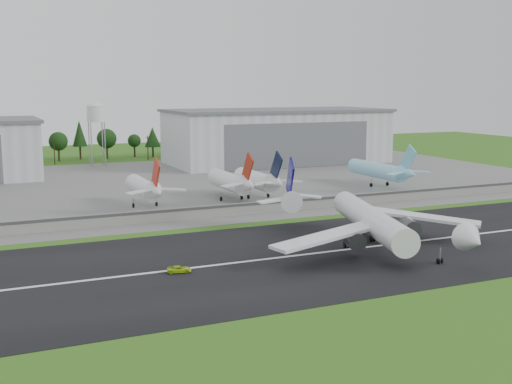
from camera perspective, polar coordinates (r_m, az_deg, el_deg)
name	(u,v)px	position (r m, az deg, el deg)	size (l,w,h in m)	color
ground	(298,271)	(126.12, 3.78, -7.00)	(600.00, 600.00, 0.00)	#1F5614
runway	(276,258)	(134.69, 1.79, -5.90)	(320.00, 60.00, 0.10)	black
runway_centerline	(276,258)	(134.68, 1.79, -5.88)	(220.00, 1.00, 0.02)	white
apron	(145,185)	(236.60, -9.86, 0.59)	(320.00, 150.00, 0.10)	slate
blast_fence	(204,212)	(174.85, -4.62, -1.79)	(240.00, 0.61, 3.50)	gray
hangar_east	(277,136)	(302.95, 1.85, 5.00)	(102.00, 47.00, 25.20)	silver
water_tower	(96,112)	(296.72, -14.05, 6.95)	(8.40, 8.40, 29.40)	#99999E
utility_poles	(103,162)	(314.17, -13.45, 2.59)	(230.00, 3.00, 12.00)	black
treeline	(97,159)	(328.84, -13.94, 2.86)	(320.00, 16.00, 22.00)	black
main_airliner	(372,226)	(144.68, 10.28, -3.01)	(54.88, 58.14, 18.17)	white
ground_vehicle	(179,269)	(125.05, -6.84, -6.83)	(2.17, 4.71, 1.31)	#ABD018
parked_jet_red_a	(146,188)	(191.48, -9.77, 0.34)	(7.36, 31.29, 16.44)	silver
parked_jet_red_b	(233,182)	(199.97, -2.06, 0.90)	(7.36, 31.29, 16.63)	white
parked_jet_navy	(260,180)	(203.60, 0.38, 1.05)	(7.36, 31.29, 16.61)	silver
parked_jet_skyblue	(382,171)	(232.62, 11.15, 1.88)	(7.36, 37.29, 16.56)	#8ED8F5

